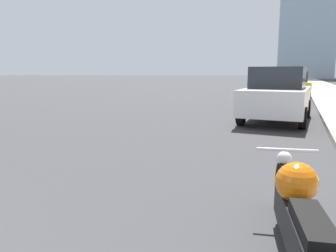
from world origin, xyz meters
The scene contains 7 objects.
sidewalk centered at (6.01, 40.00, 0.07)m, with size 3.29×240.00×0.15m.
motorcycle centered at (3.65, 3.33, 0.39)m, with size 0.76×2.61×0.80m.
parked_car_white centered at (2.96, 11.86, 0.87)m, with size 2.16×4.43×1.76m.
parked_car_yellow centered at (3.24, 24.62, 0.83)m, with size 2.21×4.62×1.68m.
parked_car_black centered at (2.97, 37.65, 0.84)m, with size 2.17×4.41×1.68m.
parked_car_blue centered at (3.08, 49.36, 0.84)m, with size 2.17×4.57×1.68m.
parked_car_green centered at (3.02, 62.38, 0.84)m, with size 2.28×4.27×1.68m.
Camera 1 is at (3.57, 0.57, 1.58)m, focal length 35.00 mm.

